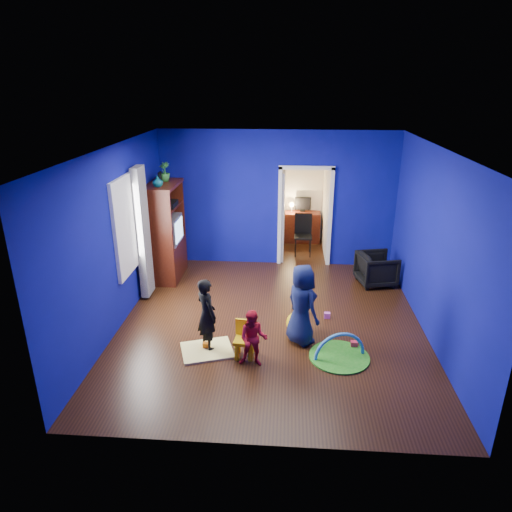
# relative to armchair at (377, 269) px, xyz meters

# --- Properties ---
(floor) EXTENTS (5.00, 5.50, 0.01)m
(floor) POSITION_rel_armchair_xyz_m (-2.03, -1.76, -0.32)
(floor) COLOR black
(floor) RESTS_ON ground
(ceiling) EXTENTS (5.00, 5.50, 0.01)m
(ceiling) POSITION_rel_armchair_xyz_m (-2.03, -1.76, 2.58)
(ceiling) COLOR white
(ceiling) RESTS_ON wall_back
(wall_back) EXTENTS (5.00, 0.02, 2.90)m
(wall_back) POSITION_rel_armchair_xyz_m (-2.03, 0.99, 1.13)
(wall_back) COLOR navy
(wall_back) RESTS_ON floor
(wall_front) EXTENTS (5.00, 0.02, 2.90)m
(wall_front) POSITION_rel_armchair_xyz_m (-2.03, -4.51, 1.13)
(wall_front) COLOR navy
(wall_front) RESTS_ON floor
(wall_left) EXTENTS (0.02, 5.50, 2.90)m
(wall_left) POSITION_rel_armchair_xyz_m (-4.53, -1.76, 1.13)
(wall_left) COLOR navy
(wall_left) RESTS_ON floor
(wall_right) EXTENTS (0.02, 5.50, 2.90)m
(wall_right) POSITION_rel_armchair_xyz_m (0.47, -1.76, 1.13)
(wall_right) COLOR navy
(wall_right) RESTS_ON floor
(alcove) EXTENTS (1.00, 1.75, 2.50)m
(alcove) POSITION_rel_armchair_xyz_m (-1.43, 1.87, 0.93)
(alcove) COLOR silver
(alcove) RESTS_ON floor
(armchair) EXTENTS (0.84, 0.83, 0.64)m
(armchair) POSITION_rel_armchair_xyz_m (0.00, 0.00, 0.00)
(armchair) COLOR black
(armchair) RESTS_ON floor
(child_black) EXTENTS (0.48, 0.50, 1.14)m
(child_black) POSITION_rel_armchair_xyz_m (-2.96, -2.56, 0.25)
(child_black) COLOR black
(child_black) RESTS_ON floor
(child_navy) EXTENTS (0.71, 0.75, 1.29)m
(child_navy) POSITION_rel_armchair_xyz_m (-1.54, -2.28, 0.32)
(child_navy) COLOR black
(child_navy) RESTS_ON floor
(toddler_red) EXTENTS (0.43, 0.35, 0.85)m
(toddler_red) POSITION_rel_armchair_xyz_m (-2.23, -2.96, 0.11)
(toddler_red) COLOR red
(toddler_red) RESTS_ON floor
(vase) EXTENTS (0.21, 0.21, 0.21)m
(vase) POSITION_rel_armchair_xyz_m (-4.24, -0.23, 1.74)
(vase) COLOR #0C5D67
(vase) RESTS_ON tv_armoire
(potted_plant) EXTENTS (0.25, 0.25, 0.37)m
(potted_plant) POSITION_rel_armchair_xyz_m (-4.24, 0.29, 1.82)
(potted_plant) COLOR #2F8331
(potted_plant) RESTS_ON tv_armoire
(tv_armoire) EXTENTS (0.58, 1.14, 1.96)m
(tv_armoire) POSITION_rel_armchair_xyz_m (-4.24, 0.07, 0.66)
(tv_armoire) COLOR #41100A
(tv_armoire) RESTS_ON floor
(crt_tv) EXTENTS (0.46, 0.70, 0.54)m
(crt_tv) POSITION_rel_armchair_xyz_m (-4.20, 0.07, 0.70)
(crt_tv) COLOR silver
(crt_tv) RESTS_ON tv_armoire
(yellow_blanket) EXTENTS (0.90, 0.81, 0.03)m
(yellow_blanket) POSITION_rel_armchair_xyz_m (-2.96, -2.66, -0.31)
(yellow_blanket) COLOR #F2E07A
(yellow_blanket) RESTS_ON floor
(hopper_ball) EXTENTS (0.36, 0.36, 0.36)m
(hopper_ball) POSITION_rel_armchair_xyz_m (-1.59, -2.03, -0.14)
(hopper_ball) COLOR yellow
(hopper_ball) RESTS_ON floor
(kid_chair) EXTENTS (0.31, 0.31, 0.50)m
(kid_chair) POSITION_rel_armchair_xyz_m (-2.38, -2.76, -0.07)
(kid_chair) COLOR yellow
(kid_chair) RESTS_ON floor
(play_mat) EXTENTS (0.89, 0.89, 0.02)m
(play_mat) POSITION_rel_armchair_xyz_m (-0.98, -2.69, -0.31)
(play_mat) COLOR #3D9020
(play_mat) RESTS_ON floor
(toy_arch) EXTENTS (0.77, 0.28, 0.80)m
(toy_arch) POSITION_rel_armchair_xyz_m (-0.98, -2.69, -0.30)
(toy_arch) COLOR #3F8CD8
(toy_arch) RESTS_ON floor
(window_left) EXTENTS (0.03, 0.95, 1.55)m
(window_left) POSITION_rel_armchair_xyz_m (-4.51, -1.41, 1.23)
(window_left) COLOR white
(window_left) RESTS_ON wall_left
(curtain) EXTENTS (0.14, 0.42, 2.40)m
(curtain) POSITION_rel_armchair_xyz_m (-4.40, -0.86, 0.93)
(curtain) COLOR slate
(curtain) RESTS_ON floor
(doorway) EXTENTS (1.16, 0.10, 2.10)m
(doorway) POSITION_rel_armchair_xyz_m (-1.43, 0.99, 0.73)
(doorway) COLOR white
(doorway) RESTS_ON floor
(study_desk) EXTENTS (0.88, 0.44, 0.75)m
(study_desk) POSITION_rel_armchair_xyz_m (-1.43, 2.50, 0.05)
(study_desk) COLOR #3D140A
(study_desk) RESTS_ON floor
(desk_monitor) EXTENTS (0.40, 0.05, 0.32)m
(desk_monitor) POSITION_rel_armchair_xyz_m (-1.43, 2.62, 0.63)
(desk_monitor) COLOR black
(desk_monitor) RESTS_ON study_desk
(desk_lamp) EXTENTS (0.14, 0.14, 0.14)m
(desk_lamp) POSITION_rel_armchair_xyz_m (-1.71, 2.56, 0.61)
(desk_lamp) COLOR #FFD88C
(desk_lamp) RESTS_ON study_desk
(folding_chair) EXTENTS (0.40, 0.40, 0.92)m
(folding_chair) POSITION_rel_armchair_xyz_m (-1.43, 1.54, 0.14)
(folding_chair) COLOR black
(folding_chair) RESTS_ON floor
(book_shelf) EXTENTS (0.88, 0.24, 0.04)m
(book_shelf) POSITION_rel_armchair_xyz_m (-1.43, 2.61, 1.70)
(book_shelf) COLOR white
(book_shelf) RESTS_ON study_desk
(toy_0) EXTENTS (0.10, 0.08, 0.10)m
(toy_0) POSITION_rel_armchair_xyz_m (-0.73, -2.39, -0.27)
(toy_0) COLOR #ED2741
(toy_0) RESTS_ON floor
(toy_1) EXTENTS (0.10, 0.08, 0.10)m
(toy_1) POSITION_rel_armchair_xyz_m (-2.98, -2.60, -0.27)
(toy_1) COLOR orange
(toy_1) RESTS_ON floor
(toy_2) EXTENTS (0.11, 0.11, 0.11)m
(toy_2) POSITION_rel_armchair_xyz_m (-1.44, -1.40, -0.27)
(toy_2) COLOR #33B45C
(toy_2) RESTS_ON floor
(toy_3) EXTENTS (0.10, 0.08, 0.10)m
(toy_3) POSITION_rel_armchair_xyz_m (-1.07, -1.50, -0.27)
(toy_3) COLOR #C349B2
(toy_3) RESTS_ON floor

